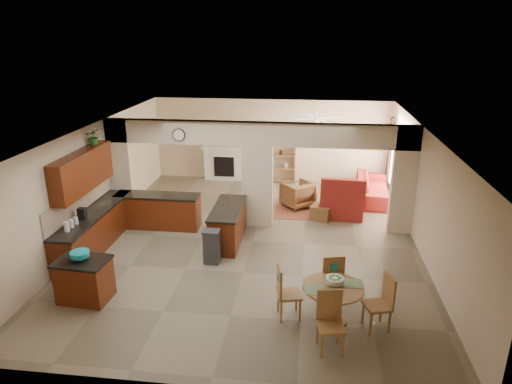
# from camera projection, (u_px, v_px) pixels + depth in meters

# --- Properties ---
(floor) EXTENTS (10.00, 10.00, 0.00)m
(floor) POSITION_uv_depth(u_px,v_px,m) (253.00, 241.00, 11.39)
(floor) COLOR #756951
(floor) RESTS_ON ground
(ceiling) EXTENTS (10.00, 10.00, 0.00)m
(ceiling) POSITION_uv_depth(u_px,v_px,m) (252.00, 130.00, 10.45)
(ceiling) COLOR white
(ceiling) RESTS_ON wall_back
(wall_back) EXTENTS (8.00, 0.00, 8.00)m
(wall_back) POSITION_uv_depth(u_px,v_px,m) (271.00, 141.00, 15.60)
(wall_back) COLOR beige
(wall_back) RESTS_ON floor
(wall_front) EXTENTS (8.00, 0.00, 8.00)m
(wall_front) POSITION_uv_depth(u_px,v_px,m) (206.00, 306.00, 6.24)
(wall_front) COLOR beige
(wall_front) RESTS_ON floor
(wall_left) EXTENTS (0.00, 10.00, 10.00)m
(wall_left) POSITION_uv_depth(u_px,v_px,m) (94.00, 182.00, 11.37)
(wall_left) COLOR beige
(wall_left) RESTS_ON floor
(wall_right) EXTENTS (0.00, 10.00, 10.00)m
(wall_right) POSITION_uv_depth(u_px,v_px,m) (425.00, 195.00, 10.47)
(wall_right) COLOR beige
(wall_right) RESTS_ON floor
(partition_left_pier) EXTENTS (0.60, 0.25, 2.80)m
(partition_left_pier) POSITION_uv_depth(u_px,v_px,m) (121.00, 170.00, 12.27)
(partition_left_pier) COLOR beige
(partition_left_pier) RESTS_ON floor
(partition_center_pier) EXTENTS (0.80, 0.25, 2.20)m
(partition_center_pier) POSITION_uv_depth(u_px,v_px,m) (257.00, 186.00, 11.96)
(partition_center_pier) COLOR beige
(partition_center_pier) RESTS_ON floor
(partition_right_pier) EXTENTS (0.60, 0.25, 2.80)m
(partition_right_pier) POSITION_uv_depth(u_px,v_px,m) (404.00, 181.00, 11.44)
(partition_right_pier) COLOR beige
(partition_right_pier) RESTS_ON floor
(partition_header) EXTENTS (8.00, 0.25, 0.60)m
(partition_header) POSITION_uv_depth(u_px,v_px,m) (257.00, 134.00, 11.49)
(partition_header) COLOR beige
(partition_header) RESTS_ON partition_center_pier
(kitchen_counter) EXTENTS (2.52, 3.29, 1.48)m
(kitchen_counter) POSITION_uv_depth(u_px,v_px,m) (122.00, 221.00, 11.37)
(kitchen_counter) COLOR #451108
(kitchen_counter) RESTS_ON floor
(upper_cabinets) EXTENTS (0.35, 2.40, 0.90)m
(upper_cabinets) POSITION_uv_depth(u_px,v_px,m) (83.00, 171.00, 10.43)
(upper_cabinets) COLOR #451108
(upper_cabinets) RESTS_ON wall_left
(peninsula) EXTENTS (0.70, 1.85, 0.91)m
(peninsula) POSITION_uv_depth(u_px,v_px,m) (228.00, 225.00, 11.20)
(peninsula) COLOR #451108
(peninsula) RESTS_ON floor
(wall_clock) EXTENTS (0.34, 0.03, 0.34)m
(wall_clock) POSITION_uv_depth(u_px,v_px,m) (179.00, 135.00, 11.59)
(wall_clock) COLOR #472B17
(wall_clock) RESTS_ON partition_header
(rug) EXTENTS (1.60, 1.30, 0.01)m
(rug) POSITION_uv_depth(u_px,v_px,m) (303.00, 211.00, 13.21)
(rug) COLOR brown
(rug) RESTS_ON floor
(fireplace) EXTENTS (1.60, 0.35, 1.20)m
(fireplace) POSITION_uv_depth(u_px,v_px,m) (225.00, 163.00, 15.88)
(fireplace) COLOR white
(fireplace) RESTS_ON floor
(shelving_unit) EXTENTS (1.00, 0.32, 1.80)m
(shelving_unit) POSITION_uv_depth(u_px,v_px,m) (281.00, 156.00, 15.56)
(shelving_unit) COLOR #966133
(shelving_unit) RESTS_ON floor
(window_a) EXTENTS (0.02, 0.90, 1.90)m
(window_a) POSITION_uv_depth(u_px,v_px,m) (404.00, 174.00, 12.69)
(window_a) COLOR white
(window_a) RESTS_ON wall_right
(window_b) EXTENTS (0.02, 0.90, 1.90)m
(window_b) POSITION_uv_depth(u_px,v_px,m) (394.00, 158.00, 14.28)
(window_b) COLOR white
(window_b) RESTS_ON wall_right
(glazed_door) EXTENTS (0.02, 0.70, 2.10)m
(glazed_door) POSITION_uv_depth(u_px,v_px,m) (398.00, 170.00, 13.53)
(glazed_door) COLOR white
(glazed_door) RESTS_ON wall_right
(drape_a_left) EXTENTS (0.10, 0.28, 2.30)m
(drape_a_left) POSITION_uv_depth(u_px,v_px,m) (407.00, 180.00, 12.13)
(drape_a_left) COLOR #3C1918
(drape_a_left) RESTS_ON wall_right
(drape_a_right) EXTENTS (0.10, 0.28, 2.30)m
(drape_a_right) POSITION_uv_depth(u_px,v_px,m) (399.00, 167.00, 13.25)
(drape_a_right) COLOR #3C1918
(drape_a_right) RESTS_ON wall_right
(drape_b_left) EXTENTS (0.10, 0.28, 2.30)m
(drape_b_left) POSITION_uv_depth(u_px,v_px,m) (396.00, 163.00, 13.72)
(drape_b_left) COLOR #3C1918
(drape_b_left) RESTS_ON wall_right
(drape_b_right) EXTENTS (0.10, 0.28, 2.30)m
(drape_b_right) POSITION_uv_depth(u_px,v_px,m) (390.00, 153.00, 14.85)
(drape_b_right) COLOR #3C1918
(drape_b_right) RESTS_ON wall_right
(ceiling_fan) EXTENTS (1.00, 1.00, 0.10)m
(ceiling_fan) POSITION_uv_depth(u_px,v_px,m) (317.00, 118.00, 13.17)
(ceiling_fan) COLOR white
(ceiling_fan) RESTS_ON ceiling
(kitchen_island) EXTENTS (1.03, 0.77, 0.85)m
(kitchen_island) POSITION_uv_depth(u_px,v_px,m) (84.00, 280.00, 8.78)
(kitchen_island) COLOR #451108
(kitchen_island) RESTS_ON floor
(teal_bowl) EXTENTS (0.36, 0.36, 0.17)m
(teal_bowl) POSITION_uv_depth(u_px,v_px,m) (80.00, 256.00, 8.63)
(teal_bowl) COLOR teal
(teal_bowl) RESTS_ON kitchen_island
(trash_can) EXTENTS (0.35, 0.30, 0.73)m
(trash_can) POSITION_uv_depth(u_px,v_px,m) (212.00, 248.00, 10.21)
(trash_can) COLOR #2D2D30
(trash_can) RESTS_ON floor
(dining_table) EXTENTS (1.07, 1.07, 0.73)m
(dining_table) POSITION_uv_depth(u_px,v_px,m) (333.00, 298.00, 8.05)
(dining_table) COLOR #966133
(dining_table) RESTS_ON floor
(fruit_bowl) EXTENTS (0.32, 0.32, 0.17)m
(fruit_bowl) POSITION_uv_depth(u_px,v_px,m) (335.00, 281.00, 7.99)
(fruit_bowl) COLOR #7FBF28
(fruit_bowl) RESTS_ON dining_table
(sofa) EXTENTS (2.48, 1.13, 0.71)m
(sofa) POSITION_uv_depth(u_px,v_px,m) (372.00, 188.00, 14.13)
(sofa) COLOR maroon
(sofa) RESTS_ON floor
(chaise) EXTENTS (1.25, 1.05, 0.48)m
(chaise) POSITION_uv_depth(u_px,v_px,m) (341.00, 207.00, 12.89)
(chaise) COLOR maroon
(chaise) RESTS_ON floor
(armchair) EXTENTS (1.14, 1.15, 0.75)m
(armchair) POSITION_uv_depth(u_px,v_px,m) (298.00, 194.00, 13.52)
(armchair) COLOR maroon
(armchair) RESTS_ON floor
(ottoman) EXTENTS (0.69, 0.69, 0.39)m
(ottoman) POSITION_uv_depth(u_px,v_px,m) (322.00, 212.00, 12.67)
(ottoman) COLOR maroon
(ottoman) RESTS_ON floor
(plant) EXTENTS (0.42, 0.39, 0.40)m
(plant) POSITION_uv_depth(u_px,v_px,m) (94.00, 136.00, 10.90)
(plant) COLOR #204A13
(plant) RESTS_ON upper_cabinets
(chair_north) EXTENTS (0.51, 0.51, 1.02)m
(chair_north) POSITION_uv_depth(u_px,v_px,m) (331.00, 276.00, 8.65)
(chair_north) COLOR #966133
(chair_north) RESTS_ON floor
(chair_east) EXTENTS (0.53, 0.53, 1.02)m
(chair_east) POSITION_uv_depth(u_px,v_px,m) (382.00, 300.00, 7.89)
(chair_east) COLOR #966133
(chair_east) RESTS_ON floor
(chair_south) EXTENTS (0.49, 0.49, 1.02)m
(chair_south) POSITION_uv_depth(u_px,v_px,m) (330.00, 318.00, 7.39)
(chair_south) COLOR #966133
(chair_south) RESTS_ON floor
(chair_west) EXTENTS (0.50, 0.50, 1.02)m
(chair_west) POSITION_uv_depth(u_px,v_px,m) (285.00, 290.00, 8.20)
(chair_west) COLOR #966133
(chair_west) RESTS_ON floor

